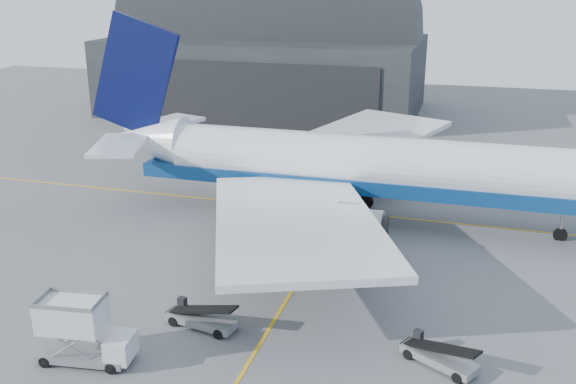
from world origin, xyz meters
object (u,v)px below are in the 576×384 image
(airliner, at_px, (355,166))
(belt_loader_a, at_px, (201,318))
(catering_truck, at_px, (82,332))
(pushback_tug, at_px, (325,250))
(belt_loader_b, at_px, (439,356))

(airliner, xyz_separation_m, belt_loader_a, (-5.89, -21.92, -4.64))
(belt_loader_a, bearing_deg, airliner, 85.55)
(airliner, relative_size, catering_truck, 9.02)
(pushback_tug, relative_size, belt_loader_a, 0.92)
(pushback_tug, height_order, belt_loader_b, pushback_tug)
(airliner, xyz_separation_m, belt_loader_b, (9.27, -22.07, -4.67))
(airliner, xyz_separation_m, catering_truck, (-10.99, -27.55, -3.26))
(pushback_tug, bearing_deg, airliner, 76.58)
(catering_truck, height_order, belt_loader_b, catering_truck)
(catering_truck, height_order, pushback_tug, catering_truck)
(airliner, distance_m, belt_loader_b, 24.39)
(catering_truck, bearing_deg, airliner, 61.12)
(catering_truck, distance_m, belt_loader_a, 7.72)
(pushback_tug, xyz_separation_m, belt_loader_a, (-5.37, -12.43, -0.17))
(belt_loader_a, xyz_separation_m, belt_loader_b, (15.16, -0.15, -0.03))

